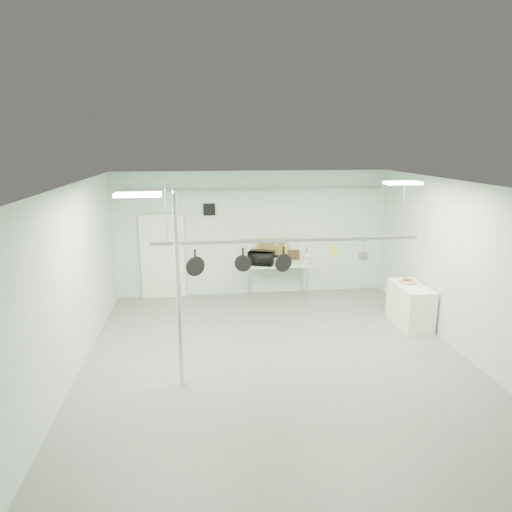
{
  "coord_description": "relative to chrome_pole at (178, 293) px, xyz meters",
  "views": [
    {
      "loc": [
        -1.32,
        -7.47,
        3.88
      ],
      "look_at": [
        -0.28,
        1.0,
        1.75
      ],
      "focal_mm": 32.0,
      "sensor_mm": 36.0,
      "label": 1
    }
  ],
  "objects": [
    {
      "name": "light_panel_right",
      "position": [
        4.1,
        1.2,
        1.56
      ],
      "size": [
        0.65,
        0.3,
        0.05
      ],
      "primitive_type": "cube",
      "color": "white",
      "rests_on": "ceiling"
    },
    {
      "name": "painting_small",
      "position": [
        2.78,
        4.5,
        -0.57
      ],
      "size": [
        0.3,
        0.09,
        0.25
      ],
      "primitive_type": "cube",
      "rotation": [
        -0.17,
        0.0,
        -0.03
      ],
      "color": "#332212",
      "rests_on": "prep_table"
    },
    {
      "name": "conduit_pipe",
      "position": [
        1.7,
        4.5,
        1.15
      ],
      "size": [
        6.6,
        0.07,
        0.07
      ],
      "primitive_type": "cylinder",
      "rotation": [
        0.0,
        1.57,
        0.0
      ],
      "color": "gray",
      "rests_on": "back_wall"
    },
    {
      "name": "skillet_mid",
      "position": [
        1.1,
        0.9,
        0.28
      ],
      "size": [
        0.31,
        0.13,
        0.42
      ],
      "primitive_type": null,
      "rotation": [
        0.0,
        0.0,
        -0.25
      ],
      "color": "black",
      "rests_on": "pot_rack"
    },
    {
      "name": "painting_large",
      "position": [
        2.2,
        4.5,
        -0.41
      ],
      "size": [
        0.79,
        0.18,
        0.58
      ],
      "primitive_type": "cube",
      "rotation": [
        -0.14,
        0.0,
        -0.07
      ],
      "color": "gold",
      "rests_on": "prep_table"
    },
    {
      "name": "prep_table",
      "position": [
        2.3,
        4.2,
        -0.77
      ],
      "size": [
        1.6,
        0.7,
        0.91
      ],
      "color": "#AECDB9",
      "rests_on": "floor"
    },
    {
      "name": "wall_vent",
      "position": [
        0.6,
        4.57,
        0.65
      ],
      "size": [
        0.3,
        0.04,
        0.3
      ],
      "primitive_type": "cube",
      "color": "black",
      "rests_on": "back_wall"
    },
    {
      "name": "pot_rack",
      "position": [
        1.9,
        0.9,
        0.63
      ],
      "size": [
        4.8,
        0.06,
        1.0
      ],
      "color": "#B7B7BC",
      "rests_on": "ceiling"
    },
    {
      "name": "saucepan",
      "position": [
        3.3,
        0.9,
        0.33
      ],
      "size": [
        0.19,
        0.13,
        0.31
      ],
      "primitive_type": null,
      "rotation": [
        0.0,
        0.0,
        0.18
      ],
      "color": "#B2B2B7",
      "rests_on": "pot_rack"
    },
    {
      "name": "ceiling",
      "position": [
        1.7,
        0.6,
        1.59
      ],
      "size": [
        7.0,
        8.0,
        0.02
      ],
      "primitive_type": "cube",
      "color": "silver",
      "rests_on": "back_wall"
    },
    {
      "name": "grater",
      "position": [
        2.77,
        0.9,
        0.38
      ],
      "size": [
        0.09,
        0.04,
        0.22
      ],
      "primitive_type": null,
      "rotation": [
        0.0,
        0.0,
        -0.32
      ],
      "color": "#C38317",
      "rests_on": "pot_rack"
    },
    {
      "name": "whisk",
      "position": [
        2.25,
        0.9,
        0.32
      ],
      "size": [
        0.18,
        0.18,
        0.32
      ],
      "primitive_type": null,
      "rotation": [
        0.0,
        0.0,
        -0.15
      ],
      "color": "silver",
      "rests_on": "pot_rack"
    },
    {
      "name": "back_wall",
      "position": [
        1.7,
        4.59,
        0.0
      ],
      "size": [
        7.0,
        0.02,
        3.2
      ],
      "primitive_type": "cube",
      "color": "#AED1C3",
      "rests_on": "floor"
    },
    {
      "name": "coffee_canister",
      "position": [
        2.23,
        4.09,
        -0.61
      ],
      "size": [
        0.16,
        0.16,
        0.18
      ],
      "primitive_type": "cylinder",
      "rotation": [
        0.0,
        0.0,
        -0.04
      ],
      "color": "white",
      "rests_on": "prep_table"
    },
    {
      "name": "floor",
      "position": [
        1.7,
        0.6,
        -1.6
      ],
      "size": [
        8.0,
        8.0,
        0.0
      ],
      "primitive_type": "plane",
      "color": "gray",
      "rests_on": "ground"
    },
    {
      "name": "side_cabinet",
      "position": [
        4.85,
        2.0,
        -1.15
      ],
      "size": [
        0.6,
        1.2,
        0.9
      ],
      "primitive_type": "cube",
      "color": "white",
      "rests_on": "floor"
    },
    {
      "name": "microwave",
      "position": [
        1.86,
        4.09,
        -0.52
      ],
      "size": [
        0.73,
        0.62,
        0.34
      ],
      "primitive_type": "imported",
      "rotation": [
        0.0,
        0.0,
        2.76
      ],
      "color": "black",
      "rests_on": "prep_table"
    },
    {
      "name": "fruit_bowl",
      "position": [
        4.81,
        2.15,
        -0.66
      ],
      "size": [
        0.44,
        0.44,
        0.08
      ],
      "primitive_type": "imported",
      "rotation": [
        0.0,
        0.0,
        -0.39
      ],
      "color": "silver",
      "rests_on": "side_cabinet"
    },
    {
      "name": "skillet_left",
      "position": [
        0.26,
        0.9,
        0.25
      ],
      "size": [
        0.35,
        0.2,
        0.48
      ],
      "primitive_type": null,
      "rotation": [
        0.0,
        0.0,
        0.44
      ],
      "color": "black",
      "rests_on": "pot_rack"
    },
    {
      "name": "right_wall",
      "position": [
        5.19,
        0.6,
        0.0
      ],
      "size": [
        0.02,
        8.0,
        3.2
      ],
      "primitive_type": "cube",
      "color": "#AED1C3",
      "rests_on": "floor"
    },
    {
      "name": "light_panel_left",
      "position": [
        -0.5,
        -0.2,
        1.56
      ],
      "size": [
        0.65,
        0.3,
        0.05
      ],
      "primitive_type": "cube",
      "color": "white",
      "rests_on": "ceiling"
    },
    {
      "name": "door",
      "position": [
        -0.6,
        4.54,
        -0.55
      ],
      "size": [
        1.1,
        0.1,
        2.2
      ],
      "primitive_type": "cube",
      "color": "silver",
      "rests_on": "floor"
    },
    {
      "name": "fruit_cluster",
      "position": [
        4.81,
        2.15,
        -0.62
      ],
      "size": [
        0.24,
        0.24,
        0.09
      ],
      "primitive_type": null,
      "color": "#AC1B0F",
      "rests_on": "fruit_bowl"
    },
    {
      "name": "chrome_pole",
      "position": [
        0.0,
        0.0,
        0.0
      ],
      "size": [
        0.08,
        0.08,
        3.2
      ],
      "primitive_type": "cylinder",
      "color": "silver",
      "rests_on": "floor"
    },
    {
      "name": "skillet_right",
      "position": [
        1.83,
        0.9,
        0.25
      ],
      "size": [
        0.33,
        0.16,
        0.47
      ],
      "primitive_type": null,
      "rotation": [
        0.0,
        0.0,
        0.3
      ],
      "color": "black",
      "rests_on": "pot_rack"
    }
  ]
}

